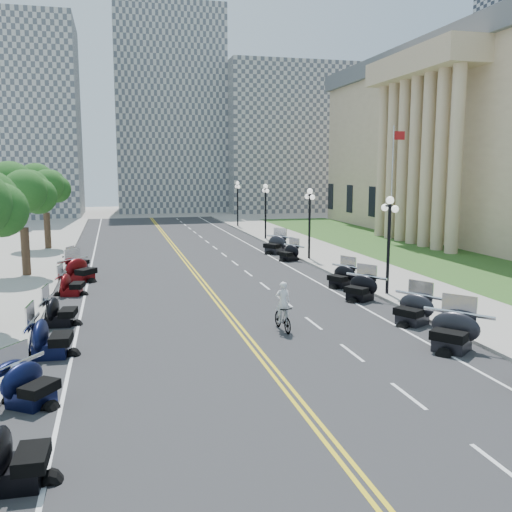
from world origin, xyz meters
TOP-DOWN VIEW (x-y plane):
  - ground at (0.00, 0.00)m, footprint 160.00×160.00m
  - road at (0.00, 10.00)m, footprint 16.00×90.00m
  - centerline_yellow_a at (-0.12, 10.00)m, footprint 0.12×90.00m
  - centerline_yellow_b at (0.12, 10.00)m, footprint 0.12×90.00m
  - edge_line_north at (6.40, 10.00)m, footprint 0.12×90.00m
  - edge_line_south at (-6.40, 10.00)m, footprint 0.12×90.00m
  - lane_dash_3 at (3.20, -12.00)m, footprint 0.12×2.00m
  - lane_dash_4 at (3.20, -8.00)m, footprint 0.12×2.00m
  - lane_dash_5 at (3.20, -4.00)m, footprint 0.12×2.00m
  - lane_dash_6 at (3.20, 0.00)m, footprint 0.12×2.00m
  - lane_dash_7 at (3.20, 4.00)m, footprint 0.12×2.00m
  - lane_dash_8 at (3.20, 8.00)m, footprint 0.12×2.00m
  - lane_dash_9 at (3.20, 12.00)m, footprint 0.12×2.00m
  - lane_dash_10 at (3.20, 16.00)m, footprint 0.12×2.00m
  - lane_dash_11 at (3.20, 20.00)m, footprint 0.12×2.00m
  - lane_dash_12 at (3.20, 24.00)m, footprint 0.12×2.00m
  - lane_dash_13 at (3.20, 28.00)m, footprint 0.12×2.00m
  - lane_dash_14 at (3.20, 32.00)m, footprint 0.12×2.00m
  - lane_dash_15 at (3.20, 36.00)m, footprint 0.12×2.00m
  - lane_dash_16 at (3.20, 40.00)m, footprint 0.12×2.00m
  - lane_dash_17 at (3.20, 44.00)m, footprint 0.12×2.00m
  - lane_dash_18 at (3.20, 48.00)m, footprint 0.12×2.00m
  - lane_dash_19 at (3.20, 52.00)m, footprint 0.12×2.00m
  - sidewalk_north at (10.50, 10.00)m, footprint 5.00×90.00m
  - sidewalk_south at (-10.50, 10.00)m, footprint 5.00×90.00m
  - lawn at (17.50, 18.00)m, footprint 9.00×60.00m
  - distant_block_a at (-18.00, 62.00)m, footprint 18.00×14.00m
  - distant_block_b at (4.00, 68.00)m, footprint 16.00×12.00m
  - distant_block_c at (22.00, 65.00)m, footprint 20.00×14.00m
  - street_lamp_2 at (8.60, 4.00)m, footprint 0.50×1.20m
  - street_lamp_3 at (8.60, 16.00)m, footprint 0.50×1.20m
  - street_lamp_4 at (8.60, 28.00)m, footprint 0.50×1.20m
  - street_lamp_5 at (8.60, 40.00)m, footprint 0.50×1.20m
  - flagpole at (18.00, 22.00)m, footprint 1.10×0.20m
  - tree_3 at (-10.00, 14.00)m, footprint 4.80×4.80m
  - tree_4 at (-10.00, 26.00)m, footprint 4.80×4.80m
  - motorcycle_n_4 at (6.77, -4.62)m, footprint 3.13×3.13m
  - motorcycle_n_5 at (7.17, -1.11)m, footprint 2.79×2.79m
  - motorcycle_n_6 at (6.88, 3.50)m, footprint 2.78×2.78m
  - motorcycle_n_7 at (7.20, 6.68)m, footprint 2.59×2.59m
  - motorcycle_n_9 at (7.11, 16.11)m, footprint 2.44×2.44m
  - motorcycle_n_10 at (7.14, 19.77)m, footprint 3.09×3.09m
  - motorcycle_s_3 at (-6.94, -10.26)m, footprint 2.10×2.10m
  - motorcycle_s_4 at (-7.19, -6.07)m, footprint 2.70×2.70m
  - motorcycle_s_5 at (-7.09, -1.82)m, footprint 2.34×2.34m
  - motorcycle_s_6 at (-7.11, 2.28)m, footprint 2.20×2.20m
  - motorcycle_s_7 at (-7.05, 8.15)m, footprint 2.16×2.16m
  - motorcycle_s_8 at (-6.75, 11.85)m, footprint 3.08×3.08m
  - motorcycle_s_9 at (-7.15, 15.81)m, footprint 2.36×2.36m
  - bicycle at (1.62, -0.73)m, footprint 0.63×1.78m
  - cyclist_rider at (1.62, -0.73)m, footprint 0.61×0.40m

SIDE VIEW (x-z plane):
  - ground at x=0.00m, z-range 0.00..0.00m
  - road at x=0.00m, z-range 0.00..0.01m
  - centerline_yellow_a at x=-0.12m, z-range 0.01..0.01m
  - centerline_yellow_b at x=0.12m, z-range 0.01..0.01m
  - edge_line_north at x=6.40m, z-range 0.01..0.01m
  - edge_line_south at x=-6.40m, z-range 0.01..0.01m
  - lane_dash_3 at x=3.20m, z-range 0.01..0.01m
  - lane_dash_4 at x=3.20m, z-range 0.01..0.01m
  - lane_dash_5 at x=3.20m, z-range 0.01..0.01m
  - lane_dash_6 at x=3.20m, z-range 0.01..0.01m
  - lane_dash_7 at x=3.20m, z-range 0.01..0.01m
  - lane_dash_8 at x=3.20m, z-range 0.01..0.01m
  - lane_dash_9 at x=3.20m, z-range 0.01..0.01m
  - lane_dash_10 at x=3.20m, z-range 0.01..0.01m
  - lane_dash_11 at x=3.20m, z-range 0.01..0.01m
  - lane_dash_12 at x=3.20m, z-range 0.01..0.01m
  - lane_dash_13 at x=3.20m, z-range 0.01..0.01m
  - lane_dash_14 at x=3.20m, z-range 0.01..0.01m
  - lane_dash_15 at x=3.20m, z-range 0.01..0.01m
  - lane_dash_16 at x=3.20m, z-range 0.01..0.01m
  - lane_dash_17 at x=3.20m, z-range 0.01..0.01m
  - lane_dash_18 at x=3.20m, z-range 0.01..0.01m
  - lane_dash_19 at x=3.20m, z-range 0.01..0.01m
  - lawn at x=17.50m, z-range 0.00..0.10m
  - sidewalk_north at x=10.50m, z-range 0.00..0.15m
  - sidewalk_south at x=-10.50m, z-range 0.00..0.15m
  - bicycle at x=1.62m, z-range 0.00..1.05m
  - motorcycle_s_9 at x=-7.15m, z-range 0.00..1.24m
  - motorcycle_n_9 at x=7.11m, z-range 0.00..1.29m
  - motorcycle_s_7 at x=-7.05m, z-range 0.00..1.30m
  - motorcycle_n_7 at x=7.20m, z-range 0.00..1.35m
  - motorcycle_s_4 at x=-7.19m, z-range 0.00..1.36m
  - motorcycle_s_6 at x=-7.11m, z-range 0.00..1.37m
  - motorcycle_n_6 at x=6.88m, z-range 0.00..1.41m
  - motorcycle_s_3 at x=-6.94m, z-range 0.00..1.42m
  - motorcycle_n_5 at x=7.17m, z-range 0.00..1.43m
  - motorcycle_s_5 at x=-7.09m, z-range 0.00..1.53m
  - motorcycle_s_8 at x=-6.75m, z-range 0.00..1.53m
  - motorcycle_n_10 at x=7.14m, z-range 0.00..1.56m
  - motorcycle_n_4 at x=6.77m, z-range 0.00..1.56m
  - cyclist_rider at x=1.62m, z-range 1.05..2.71m
  - street_lamp_2 at x=8.60m, z-range 0.15..5.05m
  - street_lamp_3 at x=8.60m, z-range 0.15..5.05m
  - street_lamp_4 at x=8.60m, z-range 0.15..5.05m
  - street_lamp_5 at x=8.60m, z-range 0.15..5.05m
  - tree_3 at x=-10.00m, z-range 0.15..9.35m
  - tree_4 at x=-10.00m, z-range 0.15..9.35m
  - flagpole at x=18.00m, z-range 0.00..10.00m
  - distant_block_c at x=22.00m, z-range 0.00..22.00m
  - distant_block_a at x=-18.00m, z-range 0.00..26.00m
  - distant_block_b at x=4.00m, z-range 0.00..30.00m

